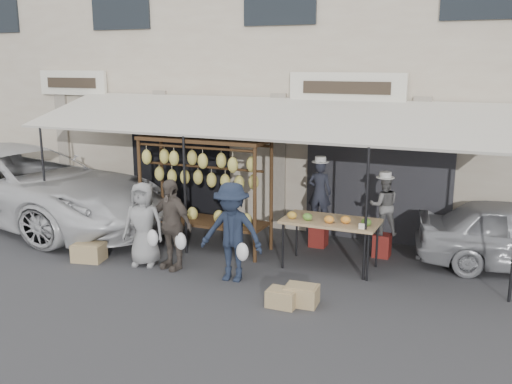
% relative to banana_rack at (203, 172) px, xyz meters
% --- Properties ---
extents(ground_plane, '(90.00, 90.00, 0.00)m').
position_rel_banana_rack_xyz_m(ground_plane, '(0.82, -1.56, -1.56)').
color(ground_plane, '#2D2D30').
extents(shophouse, '(24.00, 6.15, 7.30)m').
position_rel_banana_rack_xyz_m(shophouse, '(0.81, 4.93, 2.08)').
color(shophouse, beige).
rests_on(shophouse, ground_plane).
extents(awning, '(10.00, 2.35, 2.92)m').
position_rel_banana_rack_xyz_m(awning, '(0.82, 0.71, 1.01)').
color(awning, beige).
rests_on(awning, ground_plane).
extents(banana_rack, '(2.60, 0.90, 2.24)m').
position_rel_banana_rack_xyz_m(banana_rack, '(0.00, 0.00, 0.00)').
color(banana_rack, black).
rests_on(banana_rack, ground_plane).
extents(produce_table, '(1.70, 0.90, 1.04)m').
position_rel_banana_rack_xyz_m(produce_table, '(2.61, -0.11, -0.70)').
color(produce_table, tan).
rests_on(produce_table, ground_plane).
extents(vendor_left, '(0.49, 0.34, 1.30)m').
position_rel_banana_rack_xyz_m(vendor_left, '(2.05, 1.04, -0.45)').
color(vendor_left, '#22252F').
rests_on(vendor_left, stool_left).
extents(vendor_right, '(0.66, 0.59, 1.14)m').
position_rel_banana_rack_xyz_m(vendor_right, '(3.36, 0.92, -0.55)').
color(vendor_right, slate).
rests_on(vendor_right, stool_right).
extents(customer_left, '(0.85, 0.65, 1.55)m').
position_rel_banana_rack_xyz_m(customer_left, '(-0.56, -1.28, -0.79)').
color(customer_left, gray).
rests_on(customer_left, ground_plane).
extents(customer_mid, '(1.03, 0.62, 1.65)m').
position_rel_banana_rack_xyz_m(customer_mid, '(0.00, -1.23, -0.74)').
color(customer_mid, '#514740').
rests_on(customer_mid, ground_plane).
extents(customer_right, '(1.15, 0.72, 1.71)m').
position_rel_banana_rack_xyz_m(customer_right, '(1.25, -1.32, -0.71)').
color(customer_right, '#1A2233').
rests_on(customer_right, ground_plane).
extents(stool_left, '(0.40, 0.40, 0.46)m').
position_rel_banana_rack_xyz_m(stool_left, '(2.05, 1.04, -1.33)').
color(stool_left, maroon).
rests_on(stool_left, ground_plane).
extents(stool_right, '(0.36, 0.36, 0.44)m').
position_rel_banana_rack_xyz_m(stool_right, '(3.36, 0.92, -1.34)').
color(stool_right, maroon).
rests_on(stool_right, ground_plane).
extents(crate_near_a, '(0.45, 0.34, 0.27)m').
position_rel_banana_rack_xyz_m(crate_near_a, '(2.43, -1.99, -1.43)').
color(crate_near_a, tan).
rests_on(crate_near_a, ground_plane).
extents(crate_near_b, '(0.52, 0.41, 0.30)m').
position_rel_banana_rack_xyz_m(crate_near_b, '(2.68, -1.81, -1.42)').
color(crate_near_b, tan).
rests_on(crate_near_b, ground_plane).
extents(crate_far, '(0.64, 0.53, 0.33)m').
position_rel_banana_rack_xyz_m(crate_far, '(-1.64, -1.53, -1.40)').
color(crate_far, tan).
rests_on(crate_far, ground_plane).
extents(van, '(6.47, 3.94, 2.51)m').
position_rel_banana_rack_xyz_m(van, '(-5.18, 0.37, -0.31)').
color(van, silver).
rests_on(van, ground_plane).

